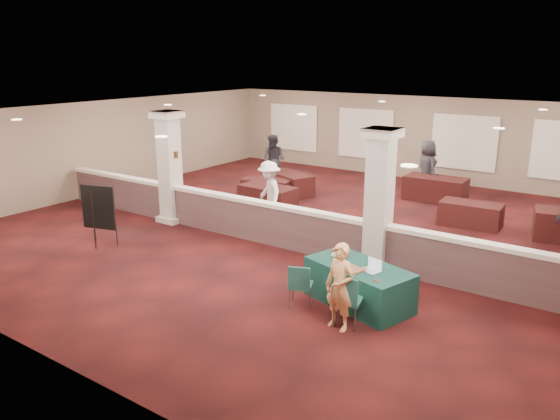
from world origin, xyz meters
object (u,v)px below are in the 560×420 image
Objects in this scene: easel_board at (98,208)px; far_table_front_left at (267,188)px; attendee_b at (269,192)px; near_table at (359,285)px; far_table_back_center at (435,189)px; far_table_front_right at (471,214)px; attendee_a at (274,160)px; far_table_front_center at (268,197)px; conf_chair_main at (347,297)px; woman at (340,287)px; far_table_back_left at (290,184)px; attendee_d at (427,168)px; conf_chair_side at (300,283)px.

far_table_front_left is at bearing 67.98° from easel_board.
attendee_b is at bearing -52.75° from far_table_front_left.
near_table is 1.05× the size of far_table_back_center.
far_table_front_left is 0.97× the size of far_table_front_right.
far_table_front_right is at bearing -12.90° from attendee_a.
near_table is at bearing -39.63° from far_table_front_center.
conf_chair_main is at bearing -18.49° from easel_board.
far_table_back_left is at bearing 138.70° from woman.
attendee_d is (4.30, 3.37, 0.63)m from far_table_front_left.
far_table_front_right is 3.55m from attendee_d.
near_table is 6.37m from far_table_front_right.
far_table_front_center is at bearing 157.36° from near_table.
conf_chair_side reaches higher than near_table.
attendee_b is at bearing 126.98° from conf_chair_main.
conf_chair_side is at bearing -48.99° from far_table_front_center.
attendee_b is at bearing 43.74° from easel_board.
conf_chair_main is 0.54× the size of attendee_b.
far_table_front_right is at bearing 98.80° from woman.
attendee_a is (-7.26, 7.36, 0.54)m from near_table.
far_table_front_center is 6.08m from far_table_front_right.
far_table_front_right is at bearing 170.60° from attendee_d.
far_table_front_center is at bearing -135.15° from far_table_back_center.
attendee_a is at bearing 141.15° from woman.
far_table_front_center is 1.60m from attendee_b.
conf_chair_side is 8.43m from far_table_front_left.
easel_board is 0.94× the size of far_table_front_right.
attendee_d is (-2.17, 10.09, 0.17)m from woman.
attendee_a reaches higher than near_table.
near_table is 8.67m from far_table_back_center.
far_table_front_center reaches higher than far_table_back_left.
woman reaches higher than conf_chair_side.
far_table_back_center is at bearing 89.25° from conf_chair_main.
attendee_b is (-3.08, -5.17, 0.50)m from far_table_back_center.
conf_chair_main is 6.49m from attendee_b.
attendee_b is 0.94× the size of attendee_d.
far_table_back_center is (-1.50, 8.53, 0.00)m from near_table.
easel_board is (-6.91, -0.71, 0.61)m from near_table.
attendee_d is at bearing 73.35° from conf_chair_side.
near_table is 8.89m from far_table_back_left.
conf_chair_main is 11.21m from attendee_a.
easel_board reaches higher than far_table_back_center.
near_table is 1.16× the size of far_table_back_left.
far_table_front_left is (-5.46, 6.42, -0.19)m from conf_chair_side.
conf_chair_main is (0.24, -0.96, 0.18)m from near_table.
attendee_b reaches higher than far_table_front_left.
attendee_b is at bearing 160.71° from near_table.
attendee_b is at bearing -120.80° from far_table_back_center.
attendee_d is (3.50, 4.44, 0.60)m from far_table_front_center.
far_table_front_right is (1.15, 7.16, -0.18)m from conf_chair_side.
far_table_back_left is at bearing 66.34° from easel_board.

